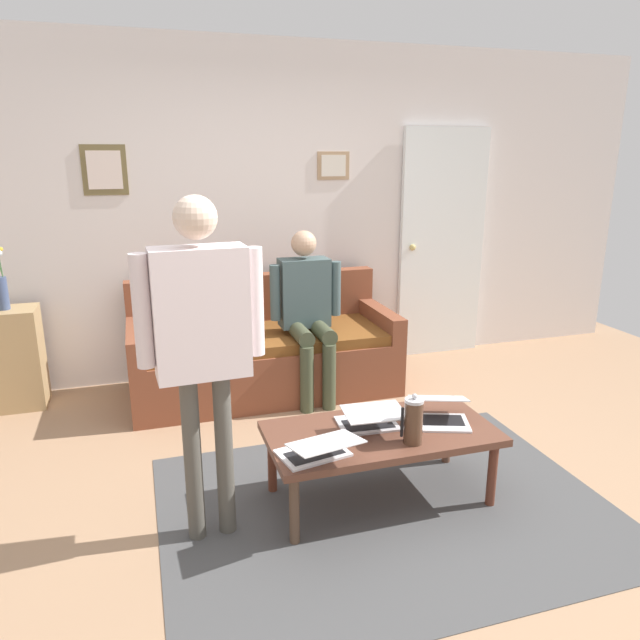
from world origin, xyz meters
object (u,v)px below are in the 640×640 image
couch (264,353)px  flower_vase (1,285)px  person_standing (202,329)px  person_seated (307,306)px  laptop_left (370,420)px  laptop_center (439,414)px  laptop_right (317,450)px  coffee_table (381,437)px  side_shelf (12,359)px  interior_door (442,245)px  french_press (413,421)px

couch → flower_vase: bearing=-7.1°
person_standing → person_seated: 1.83m
person_standing → laptop_left: bearing=-174.1°
laptop_center → laptop_right: 0.78m
laptop_right → coffee_table: bearing=-155.6°
side_shelf → flower_vase: flower_vase is taller
side_shelf → laptop_left: bearing=137.3°
coffee_table → laptop_left: 0.11m
laptop_left → flower_vase: bearing=-42.6°
coffee_table → flower_vase: bearing=-42.5°
flower_vase → person_standing: person_standing is taller
interior_door → laptop_left: 2.68m
interior_door → laptop_right: 3.07m
flower_vase → french_press: bearing=136.2°
french_press → couch: bearing=-78.8°
laptop_left → flower_vase: size_ratio=0.83×
couch → laptop_left: (-0.23, 1.67, 0.15)m
interior_door → flower_vase: bearing=3.5°
laptop_center → person_standing: (1.26, 0.05, 0.61)m
french_press → side_shelf: side_shelf is taller
couch → laptop_center: (-0.62, 1.71, 0.15)m
laptop_center → french_press: 0.32m
laptop_center → person_seated: 1.54m
interior_door → person_seated: (1.47, 0.67, -0.30)m
laptop_right → person_standing: size_ratio=0.24×
french_press → side_shelf: (2.21, -2.12, -0.16)m
person_standing → flower_vase: bearing=-58.9°
laptop_center → flower_vase: flower_vase is taller
laptop_left → couch: bearing=-82.2°
french_press → interior_door: bearing=-120.8°
coffee_table → laptop_left: size_ratio=3.29×
interior_door → person_standing: size_ratio=1.23×
laptop_center → side_shelf: (2.45, -1.94, -0.08)m
couch → laptop_right: (0.14, 1.90, 0.15)m
interior_door → side_shelf: 3.67m
french_press → flower_vase: 3.09m
person_standing → coffee_table: bearing=-177.0°
flower_vase → person_standing: (-1.20, 1.98, 0.14)m
laptop_right → side_shelf: 2.72m
coffee_table → side_shelf: size_ratio=1.62×
laptop_left → french_press: (-0.15, 0.22, 0.07)m
interior_door → laptop_left: size_ratio=5.54×
coffee_table → laptop_center: size_ratio=3.07×
coffee_table → side_shelf: side_shelf is taller
laptop_center → person_seated: size_ratio=0.31×
laptop_right → person_seated: size_ratio=0.32×
laptop_center → side_shelf: 3.13m
laptop_left → laptop_right: bearing=32.2°
couch → french_press: size_ratio=7.52×
person_standing → laptop_right: bearing=164.5°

